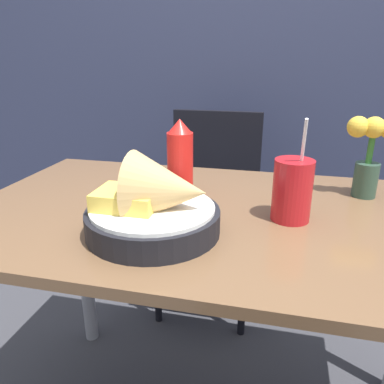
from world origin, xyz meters
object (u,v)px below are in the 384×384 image
at_px(drink_cup, 292,192).
at_px(ketchup_bottle, 180,160).
at_px(flower_vase, 370,150).
at_px(food_basket, 158,206).
at_px(chair_far_window, 213,194).

bearing_deg(drink_cup, ketchup_bottle, 162.30).
relative_size(ketchup_bottle, flower_vase, 0.97).
bearing_deg(ketchup_bottle, drink_cup, -17.70).
xyz_separation_m(ketchup_bottle, drink_cup, (0.28, -0.09, -0.03)).
bearing_deg(flower_vase, food_basket, -143.82).
xyz_separation_m(food_basket, flower_vase, (0.46, 0.34, 0.07)).
xyz_separation_m(chair_far_window, food_basket, (0.04, -0.88, 0.29)).
height_order(ketchup_bottle, drink_cup, drink_cup).
height_order(chair_far_window, ketchup_bottle, ketchup_bottle).
bearing_deg(food_basket, chair_far_window, 92.70).
relative_size(food_basket, flower_vase, 1.34).
bearing_deg(drink_cup, chair_far_window, 112.72).
bearing_deg(chair_far_window, ketchup_bottle, -87.53).
xyz_separation_m(chair_far_window, ketchup_bottle, (0.03, -0.65, 0.33)).
xyz_separation_m(food_basket, drink_cup, (0.27, 0.14, 0.01)).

